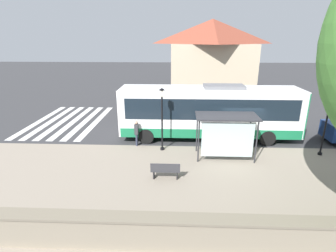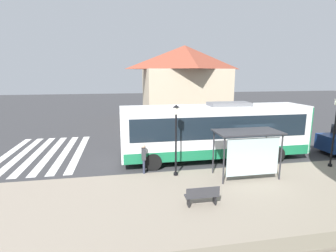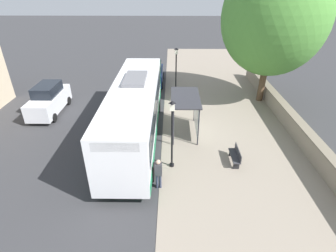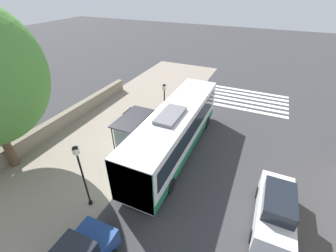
% 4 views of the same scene
% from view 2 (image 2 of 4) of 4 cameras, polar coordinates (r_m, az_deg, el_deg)
% --- Properties ---
extents(ground_plane, '(120.00, 120.00, 0.00)m').
position_cam_2_polar(ground_plane, '(16.82, 18.29, -8.23)').
color(ground_plane, '#353538').
rests_on(ground_plane, ground).
extents(sidewalk_plaza, '(9.00, 44.00, 0.02)m').
position_cam_2_polar(sidewalk_plaza, '(13.37, 27.80, -14.18)').
color(sidewalk_plaza, gray).
rests_on(sidewalk_plaza, ground).
extents(crosswalk_stripes, '(9.00, 5.25, 0.01)m').
position_cam_2_polar(crosswalk_stripes, '(20.30, -25.41, -5.39)').
color(crosswalk_stripes, silver).
rests_on(crosswalk_stripes, ground).
extents(background_building, '(8.08, 9.83, 8.64)m').
position_cam_2_polar(background_building, '(31.30, 3.58, 9.50)').
color(background_building, '#C6B293').
rests_on(background_building, ground).
extents(bus, '(2.72, 11.83, 3.69)m').
position_cam_2_polar(bus, '(16.92, 10.21, -0.98)').
color(bus, white).
rests_on(bus, ground).
extents(bus_shelter, '(1.78, 3.42, 2.52)m').
position_cam_2_polar(bus_shelter, '(14.25, 17.15, -2.83)').
color(bus_shelter, '#2D2D33').
rests_on(bus_shelter, ground).
extents(pedestrian, '(0.34, 0.22, 1.67)m').
position_cam_2_polar(pedestrian, '(14.59, -5.31, -6.62)').
color(pedestrian, '#2D3347').
rests_on(pedestrian, ground).
extents(bench, '(0.40, 1.44, 0.88)m').
position_cam_2_polar(bench, '(11.41, 7.43, -14.79)').
color(bench, '#333338').
rests_on(bench, ground).
extents(street_lamp_near, '(0.28, 0.28, 3.88)m').
position_cam_2_polar(street_lamp_near, '(13.87, 1.74, -1.81)').
color(street_lamp_near, black).
rests_on(street_lamp_near, ground).
extents(street_lamp_far, '(0.28, 0.28, 4.20)m').
position_cam_2_polar(street_lamp_far, '(18.03, 32.59, 0.04)').
color(street_lamp_far, black).
rests_on(street_lamp_far, ground).
extents(parked_car_far_lane, '(1.83, 4.54, 2.19)m').
position_cam_2_polar(parked_car_far_lane, '(24.61, 11.93, 0.77)').
color(parked_car_far_lane, silver).
rests_on(parked_car_far_lane, ground).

